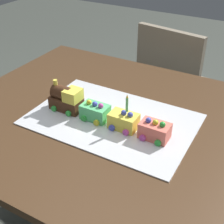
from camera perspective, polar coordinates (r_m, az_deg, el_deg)
name	(u,v)px	position (r m, az deg, el deg)	size (l,w,h in m)	color
dining_table	(131,146)	(1.22, 3.43, -6.10)	(1.40, 1.00, 0.74)	#4C331E
chair	(174,86)	(2.00, 11.13, 4.57)	(0.46, 0.46, 0.86)	gray
cake_board	(112,119)	(1.17, 0.00, -1.31)	(0.60, 0.40, 0.00)	silver
cake_locomotive	(66,99)	(1.22, -8.25, 2.37)	(0.14, 0.08, 0.12)	#472816
cake_car_flatbed_mint_green	(95,112)	(1.16, -3.06, 0.06)	(0.10, 0.08, 0.07)	#59CC7A
cake_car_hopper_lemon	(124,121)	(1.11, 2.13, -1.60)	(0.10, 0.08, 0.07)	#F4E04C
cake_car_gondola_coral	(155,130)	(1.07, 7.70, -3.30)	(0.10, 0.08, 0.07)	#F27260
birthday_candle	(126,103)	(1.07, 2.60, 1.61)	(0.01, 0.01, 0.07)	#66D872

